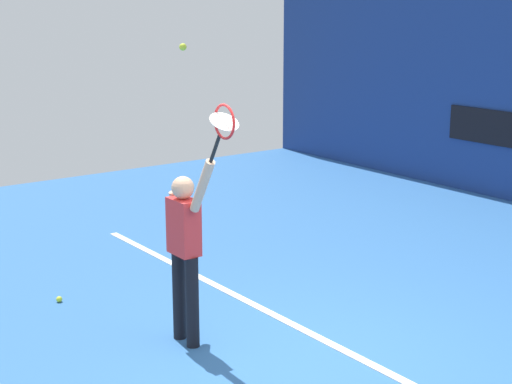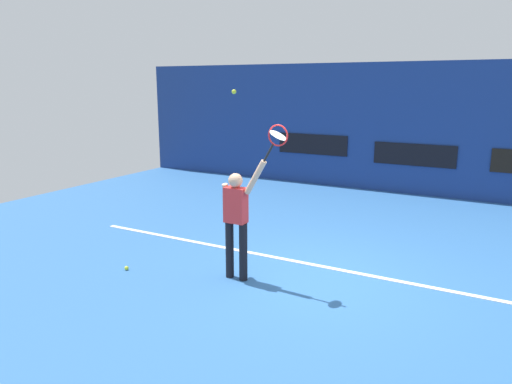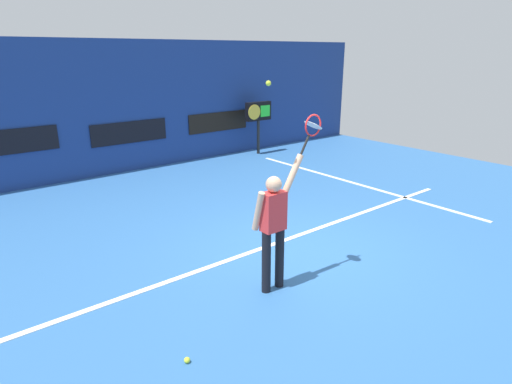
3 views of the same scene
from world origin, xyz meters
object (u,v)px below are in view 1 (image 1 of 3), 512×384
Objects in this scene: tennis_racket at (223,125)px; tennis_ball at (183,47)px; tennis_player at (185,245)px; spare_ball at (59,299)px.

tennis_racket is 8.95× the size of tennis_ball.
tennis_player is 28.45× the size of spare_ball.
tennis_racket reaches higher than spare_ball.
spare_ball is at bearing -161.31° from tennis_player.
tennis_ball reaches higher than tennis_racket.
tennis_ball reaches higher than spare_ball.
tennis_racket is at bearing 13.62° from spare_ball.
tennis_ball reaches higher than tennis_player.
tennis_racket is 0.98m from tennis_ball.
tennis_ball is (-0.06, 0.06, 1.89)m from tennis_player.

